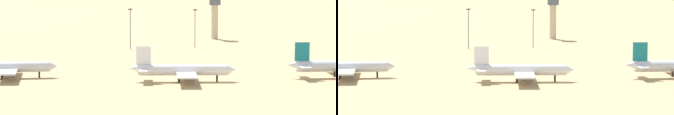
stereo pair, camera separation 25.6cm
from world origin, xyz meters
TOP-DOWN VIEW (x-y plane):
  - ground at (0.00, 0.00)m, footprint 4000.00×4000.00m
  - parked_jet_white_1 at (-54.62, 5.93)m, footprint 33.60×28.47m
  - parked_jet_white_2 at (2.54, -1.53)m, footprint 33.99×28.44m
  - control_tower at (21.42, 130.89)m, footprint 5.20×5.20m
  - light_pole_west at (-17.12, 89.01)m, footprint 1.80×0.50m
  - light_pole_mid at (10.59, 95.08)m, footprint 1.80×0.50m

SIDE VIEW (x-z plane):
  - ground at x=0.00m, z-range 0.00..0.00m
  - parked_jet_white_1 at x=-54.62m, z-range -1.91..9.19m
  - parked_jet_white_2 at x=2.54m, z-range -1.94..9.32m
  - light_pole_mid at x=10.59m, z-range 1.22..17.76m
  - light_pole_west at x=-17.12m, z-range 1.23..18.46m
  - control_tower at x=21.42m, z-range 2.16..23.07m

